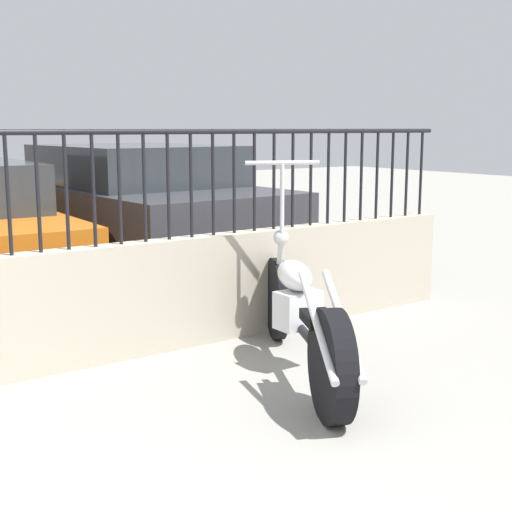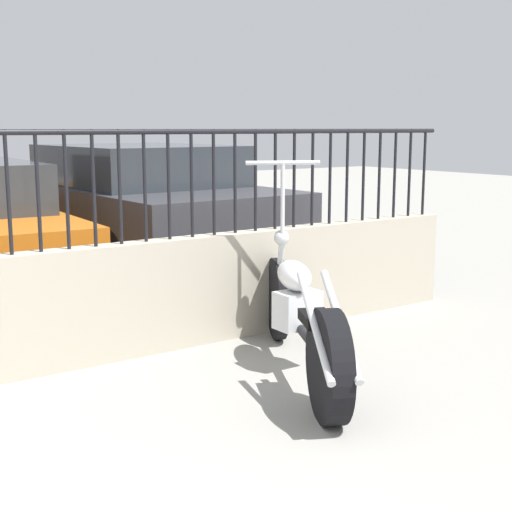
# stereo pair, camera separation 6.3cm
# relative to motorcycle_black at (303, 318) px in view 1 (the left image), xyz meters

# --- Properties ---
(motorcycle_black) EXTENTS (1.06, 2.01, 1.33)m
(motorcycle_black) POSITION_rel_motorcycle_black_xyz_m (0.00, 0.00, 0.00)
(motorcycle_black) COLOR black
(motorcycle_black) RESTS_ON ground_plane
(car_dark_grey) EXTENTS (2.03, 4.52, 1.36)m
(car_dark_grey) POSITION_rel_motorcycle_black_xyz_m (0.74, 4.08, 0.31)
(car_dark_grey) COLOR black
(car_dark_grey) RESTS_ON ground_plane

